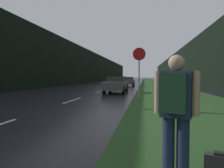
# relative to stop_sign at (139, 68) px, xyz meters

# --- Properties ---
(grass_verge) EXTENTS (6.00, 240.00, 0.02)m
(grass_verge) POSITION_rel_stop_sign_xyz_m (2.56, 26.66, -1.94)
(grass_verge) COLOR #26471E
(grass_verge) RESTS_ON ground_plane
(lane_stripe_c) EXTENTS (0.12, 3.00, 0.01)m
(lane_stripe_c) POSITION_rel_stop_sign_xyz_m (-4.00, -0.10, -1.94)
(lane_stripe_c) COLOR silver
(lane_stripe_c) RESTS_ON ground_plane
(lane_stripe_d) EXTENTS (0.12, 3.00, 0.01)m
(lane_stripe_d) POSITION_rel_stop_sign_xyz_m (-4.00, 6.90, -1.94)
(lane_stripe_d) COLOR silver
(lane_stripe_d) RESTS_ON ground_plane
(lane_stripe_e) EXTENTS (0.12, 3.00, 0.01)m
(lane_stripe_e) POSITION_rel_stop_sign_xyz_m (-4.00, 13.90, -1.94)
(lane_stripe_e) COLOR silver
(lane_stripe_e) RESTS_ON ground_plane
(treeline_far_side) EXTENTS (2.00, 140.00, 7.68)m
(treeline_far_side) POSITION_rel_stop_sign_xyz_m (-13.56, 36.66, 1.89)
(treeline_far_side) COLOR black
(treeline_far_side) RESTS_ON ground_plane
(treeline_near_side) EXTENTS (2.00, 140.00, 7.22)m
(treeline_near_side) POSITION_rel_stop_sign_xyz_m (8.56, 36.66, 1.66)
(treeline_near_side) COLOR black
(treeline_near_side) RESTS_ON ground_plane
(stop_sign) EXTENTS (0.74, 0.07, 3.12)m
(stop_sign) POSITION_rel_stop_sign_xyz_m (0.00, 0.00, 0.00)
(stop_sign) COLOR slate
(stop_sign) RESTS_ON ground_plane
(hitchhiker_with_backpack) EXTENTS (0.58, 0.51, 1.75)m
(hitchhiker_with_backpack) POSITION_rel_stop_sign_xyz_m (0.74, -8.88, -0.94)
(hitchhiker_with_backpack) COLOR #1E2847
(hitchhiker_with_backpack) RESTS_ON ground_plane
(suitcase) EXTENTS (0.42, 0.28, 0.38)m
(suitcase) POSITION_rel_stop_sign_xyz_m (1.38, -8.71, -1.77)
(suitcase) COLOR #232326
(suitcase) RESTS_ON ground_plane
(car_passing_near) EXTENTS (1.84, 4.68, 1.44)m
(car_passing_near) POSITION_rel_stop_sign_xyz_m (-2.22, 6.18, -1.20)
(car_passing_near) COLOR #4C514C
(car_passing_near) RESTS_ON ground_plane
(car_passing_far) EXTENTS (1.90, 4.69, 1.39)m
(car_passing_far) POSITION_rel_stop_sign_xyz_m (-2.22, 18.90, -1.22)
(car_passing_far) COLOR #4C514C
(car_passing_far) RESTS_ON ground_plane
(car_oncoming) EXTENTS (1.92, 4.36, 1.52)m
(car_oncoming) POSITION_rel_stop_sign_xyz_m (-5.78, 45.07, -1.19)
(car_oncoming) COLOR #9E9EA3
(car_oncoming) RESTS_ON ground_plane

